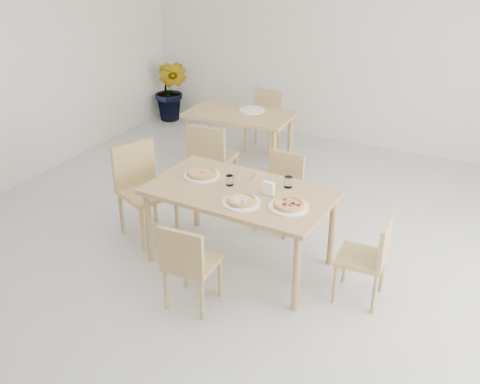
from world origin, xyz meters
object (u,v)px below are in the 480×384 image
at_px(pizza_mushroom, 241,200).
at_px(potted_plant, 171,90).
at_px(napkin_holder, 269,189).
at_px(plate_mushroom, 241,203).
at_px(chair_back_s, 212,154).
at_px(tumbler_b, 230,180).
at_px(plate_pepperoni, 289,207).
at_px(plate_margherita, 202,175).
at_px(tumbler_a, 288,182).
at_px(chair_south, 188,261).
at_px(plate_empty, 252,110).
at_px(pizza_pepperoni, 289,204).
at_px(chair_west, 142,184).
at_px(pizza_margherita, 202,173).
at_px(chair_east, 371,254).
at_px(chair_back_n, 265,116).
at_px(chair_north, 282,185).
at_px(second_table, 240,121).
at_px(main_table, 240,198).

distance_m(pizza_mushroom, potted_plant, 4.42).
bearing_deg(napkin_holder, pizza_mushroom, -116.97).
xyz_separation_m(plate_mushroom, chair_back_s, (-1.07, 1.36, -0.26)).
bearing_deg(tumbler_b, potted_plant, 130.96).
distance_m(plate_pepperoni, potted_plant, 4.60).
relative_size(plate_margherita, tumbler_a, 3.43).
distance_m(plate_mushroom, tumbler_a, 0.52).
bearing_deg(plate_margherita, chair_back_s, 115.43).
height_order(chair_south, plate_empty, chair_south).
xyz_separation_m(pizza_pepperoni, potted_plant, (-3.28, 3.21, -0.30)).
height_order(chair_west, napkin_holder, chair_west).
xyz_separation_m(plate_pepperoni, pizza_margherita, (-0.95, 0.21, 0.02)).
height_order(chair_east, plate_pepperoni, chair_east).
bearing_deg(chair_east, tumbler_a, -110.16).
relative_size(chair_west, chair_back_n, 1.15).
xyz_separation_m(chair_north, plate_pepperoni, (0.46, -0.94, 0.31)).
height_order(chair_west, pizza_pepperoni, chair_west).
bearing_deg(plate_mushroom, plate_margherita, 150.84).
height_order(second_table, chair_back_n, chair_back_n).
relative_size(plate_margherita, second_table, 0.26).
relative_size(chair_east, pizza_pepperoni, 2.40).
height_order(chair_west, chair_back_s, chair_west).
height_order(chair_north, second_table, chair_north).
bearing_deg(tumbler_a, tumbler_b, -157.41).
distance_m(chair_west, plate_empty, 1.99).
bearing_deg(napkin_holder, potted_plant, 137.27).
bearing_deg(plate_pepperoni, chair_back_n, 118.30).
xyz_separation_m(plate_margherita, tumbler_a, (0.80, 0.15, 0.04)).
distance_m(chair_east, pizza_margherita, 1.68).
distance_m(chair_north, plate_pepperoni, 1.09).
distance_m(plate_pepperoni, pizza_mushroom, 0.40).
bearing_deg(plate_empty, main_table, -66.67).
distance_m(main_table, pizza_mushroom, 0.28).
xyz_separation_m(chair_back_s, potted_plant, (-1.84, 1.96, -0.01)).
distance_m(chair_back_s, potted_plant, 2.69).
bearing_deg(plate_mushroom, napkin_holder, 60.41).
bearing_deg(pizza_margherita, second_table, 106.46).
bearing_deg(chair_back_s, pizza_pepperoni, 135.75).
bearing_deg(chair_north, pizza_margherita, -121.28).
bearing_deg(potted_plant, tumbler_a, -42.34).
bearing_deg(chair_back_s, tumbler_b, 123.19).
bearing_deg(tumbler_b, chair_east, -2.69).
height_order(chair_west, chair_back_n, chair_west).
relative_size(napkin_holder, chair_back_s, 0.15).
bearing_deg(chair_back_n, pizza_margherita, -79.68).
height_order(plate_pepperoni, tumbler_b, tumbler_b).
distance_m(chair_west, second_table, 1.84).
bearing_deg(pizza_margherita, plate_pepperoni, -12.39).
distance_m(plate_margherita, tumbler_b, 0.32).
height_order(pizza_margherita, pizza_mushroom, same).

